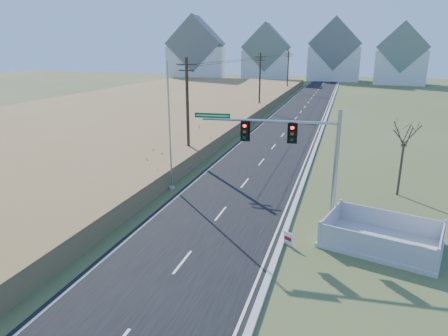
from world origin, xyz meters
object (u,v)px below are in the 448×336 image
open_sign (288,238)px  flagpole (170,140)px  bare_tree (405,133)px  fence_enclosure (381,241)px  traffic_signal_mast (303,153)px

open_sign → flagpole: size_ratio=0.08×
flagpole → bare_tree: flagpole is taller
fence_enclosure → open_sign: fence_enclosure is taller
traffic_signal_mast → bare_tree: bearing=42.3°
traffic_signal_mast → bare_tree: 8.81m
traffic_signal_mast → fence_enclosure: (4.38, -1.79, -3.86)m
flagpole → bare_tree: bearing=12.7°
open_sign → bare_tree: size_ratio=0.13×
fence_enclosure → flagpole: bearing=175.8°
traffic_signal_mast → fence_enclosure: size_ratio=1.29×
flagpole → bare_tree: size_ratio=1.65×
bare_tree → traffic_signal_mast: bearing=-132.9°
traffic_signal_mast → flagpole: flagpole is taller
flagpole → open_sign: bearing=-33.5°
fence_enclosure → flagpole: (-13.81, 4.76, 3.31)m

